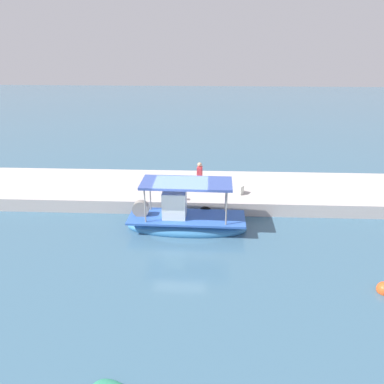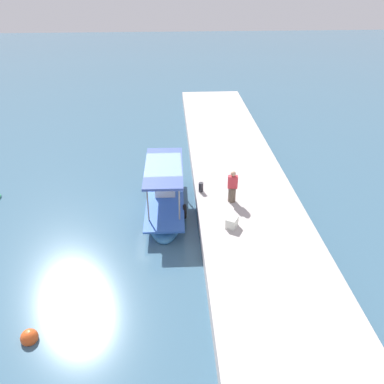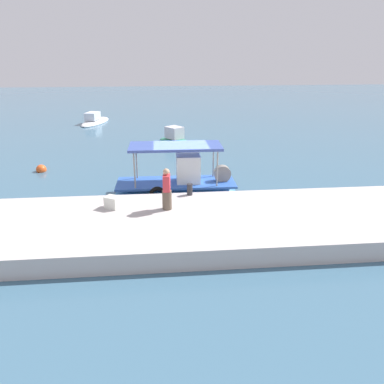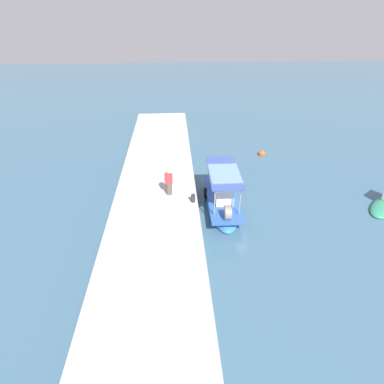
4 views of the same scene
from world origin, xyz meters
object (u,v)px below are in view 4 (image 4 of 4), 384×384
fisherman_near_bollard (169,183)px  mooring_bollard (193,198)px  main_fishing_boat (222,201)px  marker_buoy (262,154)px  cargo_crate (174,174)px

fisherman_near_bollard → mooring_bollard: size_ratio=3.31×
main_fishing_boat → marker_buoy: 8.91m
cargo_crate → marker_buoy: size_ratio=0.93×
mooring_bollard → marker_buoy: 10.31m
marker_buoy → cargo_crate: bearing=-56.7°
mooring_bollard → main_fishing_boat: bearing=102.4°
main_fishing_boat → mooring_bollard: (0.40, -1.84, 0.51)m
main_fishing_boat → cargo_crate: bearing=-132.8°
main_fishing_boat → cargo_crate: 4.07m
cargo_crate → fisherman_near_bollard: bearing=-8.5°
main_fishing_boat → fisherman_near_bollard: size_ratio=3.55×
mooring_bollard → cargo_crate: 3.34m
mooring_bollard → marker_buoy: bearing=141.7°
fisherman_near_bollard → mooring_bollard: bearing=54.7°
cargo_crate → marker_buoy: cargo_crate is taller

